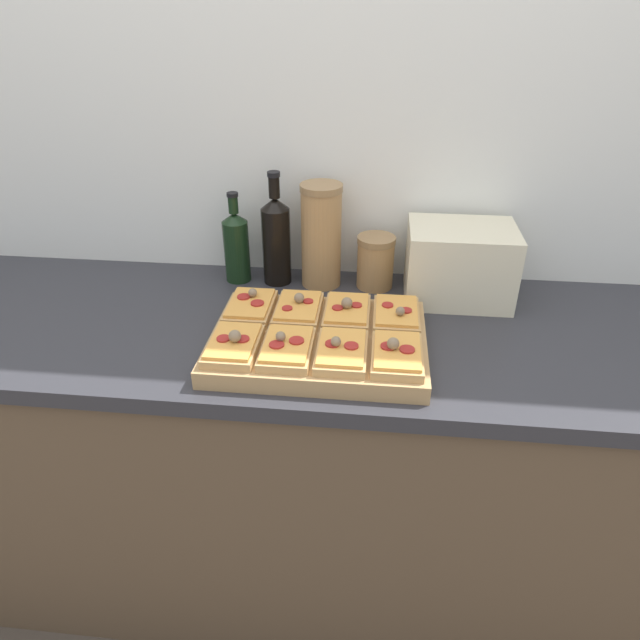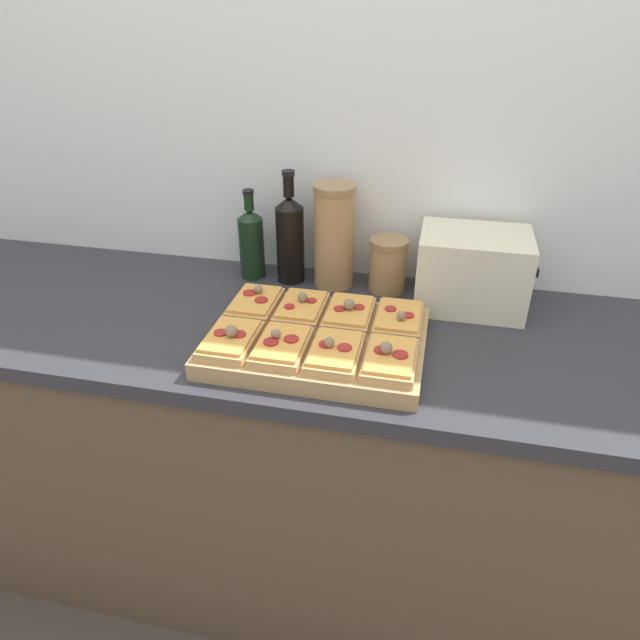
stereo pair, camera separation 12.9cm
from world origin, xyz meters
name	(u,v)px [view 1 (the left image)]	position (x,y,z in m)	size (l,w,h in m)	color
wall_back	(328,157)	(0.00, 0.67, 1.25)	(6.00, 0.06, 2.50)	silver
kitchen_counter	(315,460)	(0.00, 0.32, 0.46)	(2.63, 0.67, 0.92)	brown
cutting_board	(319,342)	(0.02, 0.21, 0.94)	(0.49, 0.37, 0.04)	tan
pizza_slice_back_left	(250,306)	(-0.15, 0.30, 0.98)	(0.11, 0.17, 0.05)	tan
pizza_slice_back_midleft	(298,309)	(-0.04, 0.30, 0.98)	(0.11, 0.17, 0.05)	tan
pizza_slice_back_midright	(347,311)	(0.08, 0.30, 0.98)	(0.11, 0.17, 0.05)	tan
pizza_slice_back_right	(396,314)	(0.20, 0.30, 0.98)	(0.11, 0.17, 0.05)	tan
pizza_slice_front_left	(234,345)	(-0.15, 0.12, 0.98)	(0.11, 0.17, 0.06)	tan
pizza_slice_front_midleft	(287,348)	(-0.04, 0.12, 0.98)	(0.11, 0.17, 0.05)	tan
pizza_slice_front_midright	(341,351)	(0.08, 0.12, 0.98)	(0.11, 0.17, 0.05)	tan
pizza_slice_front_right	(397,354)	(0.20, 0.12, 0.98)	(0.11, 0.17, 0.05)	tan
olive_oil_bottle	(236,245)	(-0.25, 0.56, 1.03)	(0.07, 0.07, 0.26)	black
wine_bottle	(276,239)	(-0.13, 0.56, 1.05)	(0.08, 0.08, 0.32)	black
grain_jar_tall	(321,236)	(-0.01, 0.56, 1.06)	(0.11, 0.11, 0.29)	#AD7F4C
grain_jar_short	(375,262)	(0.15, 0.56, 0.99)	(0.11, 0.11, 0.15)	#AD7F4C
toaster_oven	(459,263)	(0.37, 0.52, 1.02)	(0.30, 0.21, 0.20)	beige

